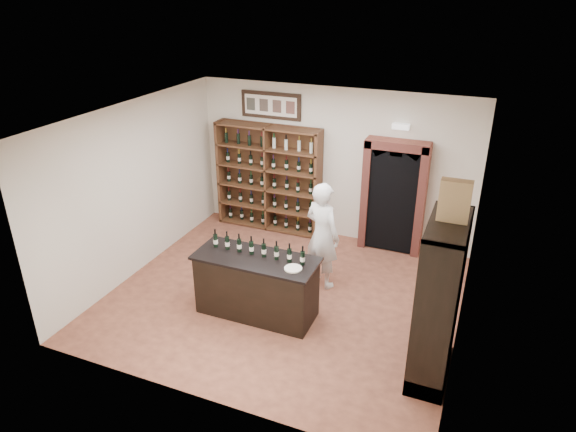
# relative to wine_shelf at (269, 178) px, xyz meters

# --- Properties ---
(floor) EXTENTS (5.50, 5.50, 0.00)m
(floor) POSITION_rel_wine_shelf_xyz_m (1.30, -2.33, -1.10)
(floor) COLOR #9C583E
(floor) RESTS_ON ground
(ceiling) EXTENTS (5.50, 5.50, 0.00)m
(ceiling) POSITION_rel_wine_shelf_xyz_m (1.30, -2.33, 1.90)
(ceiling) COLOR white
(ceiling) RESTS_ON wall_back
(wall_back) EXTENTS (5.50, 0.04, 3.00)m
(wall_back) POSITION_rel_wine_shelf_xyz_m (1.30, 0.17, 0.40)
(wall_back) COLOR silver
(wall_back) RESTS_ON ground
(wall_left) EXTENTS (0.04, 5.00, 3.00)m
(wall_left) POSITION_rel_wine_shelf_xyz_m (-1.45, -2.33, 0.40)
(wall_left) COLOR silver
(wall_left) RESTS_ON ground
(wall_right) EXTENTS (0.04, 5.00, 3.00)m
(wall_right) POSITION_rel_wine_shelf_xyz_m (4.05, -2.33, 0.40)
(wall_right) COLOR silver
(wall_right) RESTS_ON ground
(wine_shelf) EXTENTS (2.20, 0.38, 2.20)m
(wine_shelf) POSITION_rel_wine_shelf_xyz_m (0.00, 0.00, 0.00)
(wine_shelf) COLOR #50361B
(wine_shelf) RESTS_ON ground
(framed_picture) EXTENTS (1.25, 0.04, 0.52)m
(framed_picture) POSITION_rel_wine_shelf_xyz_m (0.00, 0.14, 1.45)
(framed_picture) COLOR black
(framed_picture) RESTS_ON wall_back
(arched_doorway) EXTENTS (1.17, 0.35, 2.17)m
(arched_doorway) POSITION_rel_wine_shelf_xyz_m (2.55, -0.00, 0.04)
(arched_doorway) COLOR black
(arched_doorway) RESTS_ON ground
(emergency_light) EXTENTS (0.30, 0.10, 0.10)m
(emergency_light) POSITION_rel_wine_shelf_xyz_m (2.55, 0.09, 1.30)
(emergency_light) COLOR white
(emergency_light) RESTS_ON wall_back
(tasting_counter) EXTENTS (1.88, 0.78, 1.00)m
(tasting_counter) POSITION_rel_wine_shelf_xyz_m (1.10, -2.93, -0.61)
(tasting_counter) COLOR black
(tasting_counter) RESTS_ON ground
(counter_bottle_0) EXTENTS (0.07, 0.07, 0.30)m
(counter_bottle_0) POSITION_rel_wine_shelf_xyz_m (0.38, -2.86, 0.01)
(counter_bottle_0) COLOR black
(counter_bottle_0) RESTS_ON tasting_counter
(counter_bottle_1) EXTENTS (0.07, 0.07, 0.30)m
(counter_bottle_1) POSITION_rel_wine_shelf_xyz_m (0.59, -2.86, 0.01)
(counter_bottle_1) COLOR black
(counter_bottle_1) RESTS_ON tasting_counter
(counter_bottle_2) EXTENTS (0.07, 0.07, 0.30)m
(counter_bottle_2) POSITION_rel_wine_shelf_xyz_m (0.79, -2.86, 0.01)
(counter_bottle_2) COLOR black
(counter_bottle_2) RESTS_ON tasting_counter
(counter_bottle_3) EXTENTS (0.07, 0.07, 0.30)m
(counter_bottle_3) POSITION_rel_wine_shelf_xyz_m (1.00, -2.86, 0.01)
(counter_bottle_3) COLOR black
(counter_bottle_3) RESTS_ON tasting_counter
(counter_bottle_4) EXTENTS (0.07, 0.07, 0.30)m
(counter_bottle_4) POSITION_rel_wine_shelf_xyz_m (1.20, -2.86, 0.01)
(counter_bottle_4) COLOR black
(counter_bottle_4) RESTS_ON tasting_counter
(counter_bottle_5) EXTENTS (0.07, 0.07, 0.30)m
(counter_bottle_5) POSITION_rel_wine_shelf_xyz_m (1.41, -2.86, 0.01)
(counter_bottle_5) COLOR black
(counter_bottle_5) RESTS_ON tasting_counter
(counter_bottle_6) EXTENTS (0.07, 0.07, 0.30)m
(counter_bottle_6) POSITION_rel_wine_shelf_xyz_m (1.61, -2.86, 0.01)
(counter_bottle_6) COLOR black
(counter_bottle_6) RESTS_ON tasting_counter
(counter_bottle_7) EXTENTS (0.07, 0.07, 0.30)m
(counter_bottle_7) POSITION_rel_wine_shelf_xyz_m (1.82, -2.86, 0.01)
(counter_bottle_7) COLOR black
(counter_bottle_7) RESTS_ON tasting_counter
(side_cabinet) EXTENTS (0.48, 1.20, 2.20)m
(side_cabinet) POSITION_rel_wine_shelf_xyz_m (3.82, -3.23, -0.35)
(side_cabinet) COLOR black
(side_cabinet) RESTS_ON ground
(shopkeeper) EXTENTS (0.79, 0.67, 1.85)m
(shopkeeper) POSITION_rel_wine_shelf_xyz_m (1.74, -1.72, -0.17)
(shopkeeper) COLOR white
(shopkeeper) RESTS_ON ground
(plate) EXTENTS (0.26, 0.26, 0.02)m
(plate) POSITION_rel_wine_shelf_xyz_m (1.75, -3.04, -0.09)
(plate) COLOR white
(plate) RESTS_ON tasting_counter
(wine_crate) EXTENTS (0.36, 0.15, 0.50)m
(wine_crate) POSITION_rel_wine_shelf_xyz_m (3.80, -3.19, 1.35)
(wine_crate) COLOR tan
(wine_crate) RESTS_ON side_cabinet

